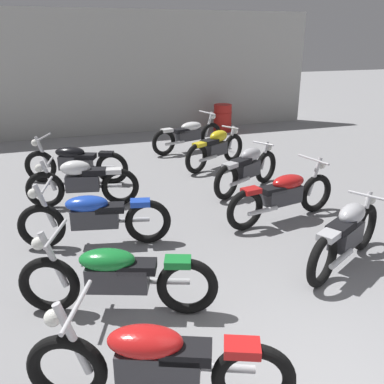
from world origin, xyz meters
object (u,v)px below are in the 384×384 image
motorcycle_left_row_3 (82,182)px  motorcycle_left_row_4 (75,162)px  motorcycle_right_row_1 (347,234)px  motorcycle_left_row_1 (116,276)px  oil_drum (223,118)px  motorcycle_left_row_0 (157,363)px  motorcycle_right_row_2 (283,194)px  motorcycle_right_row_4 (216,148)px  motorcycle_right_row_3 (248,168)px  motorcycle_right_row_5 (189,134)px  motorcycle_left_row_2 (94,217)px

motorcycle_left_row_3 → motorcycle_left_row_4: bearing=90.1°
motorcycle_right_row_1 → motorcycle_left_row_1: bearing=-179.5°
oil_drum → motorcycle_left_row_0: bearing=-116.0°
motorcycle_right_row_2 → motorcycle_right_row_4: 3.17m
motorcycle_left_row_4 → motorcycle_right_row_1: (3.03, -4.65, 0.01)m
motorcycle_right_row_3 → motorcycle_right_row_4: same height
motorcycle_right_row_2 → motorcycle_right_row_3: bearing=86.3°
motorcycle_right_row_3 → motorcycle_right_row_5: size_ratio=0.85×
oil_drum → motorcycle_left_row_1: bearing=-120.0°
motorcycle_left_row_1 → oil_drum: 9.63m
motorcycle_right_row_2 → oil_drum: size_ratio=2.53×
motorcycle_left_row_4 → motorcycle_right_row_4: motorcycle_left_row_4 is taller
motorcycle_left_row_4 → motorcycle_right_row_2: (3.03, -3.08, 0.00)m
motorcycle_left_row_2 → oil_drum: bearing=53.9°
oil_drum → motorcycle_right_row_3: bearing=-108.2°
motorcycle_left_row_2 → motorcycle_left_row_4: same height
motorcycle_right_row_4 → oil_drum: size_ratio=2.12×
motorcycle_left_row_1 → motorcycle_right_row_4: bearing=56.8°
motorcycle_right_row_3 → motorcycle_right_row_1: bearing=-91.8°
motorcycle_left_row_4 → motorcycle_right_row_5: size_ratio=0.96×
motorcycle_left_row_2 → motorcycle_right_row_5: 5.54m
motorcycle_left_row_3 → motorcycle_right_row_1: 4.48m
motorcycle_left_row_2 → motorcycle_right_row_5: (3.02, 4.64, 0.00)m
motorcycle_right_row_2 → motorcycle_left_row_2: bearing=178.0°
motorcycle_left_row_3 → motorcycle_right_row_1: bearing=-47.5°
motorcycle_left_row_4 → motorcycle_right_row_4: 3.15m
motorcycle_right_row_5 → motorcycle_left_row_0: bearing=-110.7°
motorcycle_left_row_1 → oil_drum: motorcycle_left_row_1 is taller
motorcycle_right_row_1 → motorcycle_right_row_4: same height
motorcycle_right_row_5 → oil_drum: size_ratio=2.49×
motorcycle_left_row_1 → motorcycle_right_row_1: bearing=0.5°
motorcycle_left_row_2 → motorcycle_right_row_2: (3.02, -0.11, 0.00)m
motorcycle_right_row_3 → motorcycle_right_row_2: bearing=-93.7°
motorcycle_right_row_4 → oil_drum: (1.69, 3.56, -0.03)m
motorcycle_left_row_3 → motorcycle_right_row_4: bearing=24.7°
motorcycle_right_row_1 → motorcycle_right_row_4: bearing=88.5°
motorcycle_left_row_2 → motorcycle_left_row_4: 2.97m
motorcycle_left_row_1 → motorcycle_right_row_3: (3.10, 3.10, 0.01)m
motorcycle_right_row_1 → motorcycle_left_row_3: bearing=132.5°
motorcycle_left_row_0 → motorcycle_right_row_5: size_ratio=0.96×
motorcycle_left_row_1 → motorcycle_left_row_4: bearing=90.3°
motorcycle_left_row_2 → motorcycle_left_row_3: motorcycle_left_row_2 is taller
motorcycle_left_row_4 → motorcycle_right_row_1: size_ratio=1.14×
motorcycle_right_row_3 → oil_drum: motorcycle_right_row_3 is taller
motorcycle_right_row_2 → motorcycle_right_row_1: bearing=-89.9°
motorcycle_left_row_0 → motorcycle_right_row_1: (2.93, 1.42, 0.01)m
motorcycle_right_row_3 → motorcycle_left_row_1: bearing=-135.0°
motorcycle_right_row_4 → motorcycle_left_row_1: bearing=-123.2°
motorcycle_left_row_1 → motorcycle_left_row_0: bearing=-86.8°
motorcycle_left_row_3 → motorcycle_right_row_3: same height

